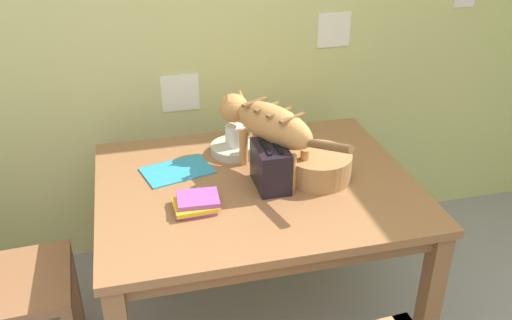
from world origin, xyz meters
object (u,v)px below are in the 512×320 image
coffee_mug (235,135)px  toaster (271,166)px  saucer_bowl (235,149)px  magazine (177,171)px  book_stack (196,204)px  cat (267,124)px  wicker_basket (318,166)px  wooden_chair_far (1,281)px  dining_table (256,200)px

coffee_mug → toaster: bearing=-76.3°
saucer_bowl → coffee_mug: bearing=0.0°
coffee_mug → magazine: (-0.27, -0.11, -0.08)m
coffee_mug → book_stack: 0.48m
book_stack → cat: bearing=34.5°
cat → saucer_bowl: (-0.10, 0.18, -0.19)m
cat → wicker_basket: size_ratio=2.35×
wooden_chair_far → coffee_mug: bearing=104.2°
magazine → book_stack: (0.03, -0.30, 0.02)m
dining_table → wicker_basket: 0.29m
wicker_basket → wooden_chair_far: 1.30m
toaster → book_stack: bearing=-162.2°
wicker_basket → coffee_mug: bearing=132.6°
cat → wooden_chair_far: (-1.08, -0.12, -0.48)m
saucer_bowl → wicker_basket: 0.41m
book_stack → wooden_chair_far: (-0.75, 0.10, -0.30)m
saucer_bowl → dining_table: bearing=-83.8°
dining_table → cat: size_ratio=1.99×
dining_table → wooden_chair_far: wooden_chair_far is taller
magazine → toaster: size_ratio=1.38×
wicker_basket → magazine: bearing=160.8°
wicker_basket → wooden_chair_far: size_ratio=0.29×
cat → magazine: 0.42m
book_stack → wicker_basket: size_ratio=0.65×
coffee_mug → wooden_chair_far: wooden_chair_far is taller
cat → toaster: (-0.02, -0.13, -0.12)m
wicker_basket → wooden_chair_far: wooden_chair_far is taller
coffee_mug → wicker_basket: (0.27, -0.30, -0.03)m
toaster → magazine: bearing=149.9°
dining_table → wicker_basket: size_ratio=4.67×
saucer_bowl → wooden_chair_far: (-0.98, -0.31, -0.29)m
book_stack → magazine: bearing=96.4°
coffee_mug → wooden_chair_far: (-0.98, -0.31, -0.36)m
coffee_mug → wooden_chair_far: 1.09m
magazine → wooden_chair_far: bearing=-179.5°
saucer_bowl → coffee_mug: (0.00, 0.00, 0.07)m
toaster → cat: bearing=82.1°
cat → book_stack: bearing=-173.5°
toaster → wooden_chair_far: 1.12m
saucer_bowl → book_stack: book_stack is taller
saucer_bowl → coffee_mug: size_ratio=1.72×
magazine → dining_table: bearing=-43.9°
dining_table → saucer_bowl: saucer_bowl is taller
cat → coffee_mug: cat is taller
dining_table → coffee_mug: (-0.03, 0.27, 0.17)m
cat → wicker_basket: bearing=-60.6°
cat → book_stack: cat is taller
book_stack → toaster: size_ratio=0.87×
magazine → wooden_chair_far: size_ratio=0.30×
cat → magazine: cat is taller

